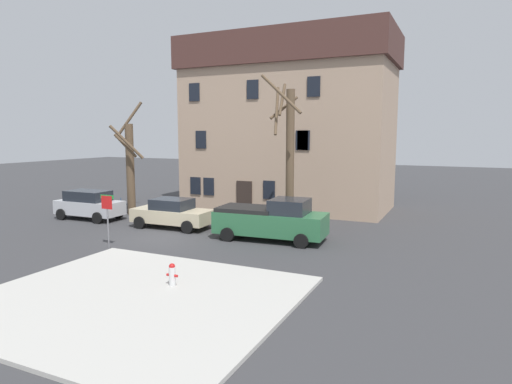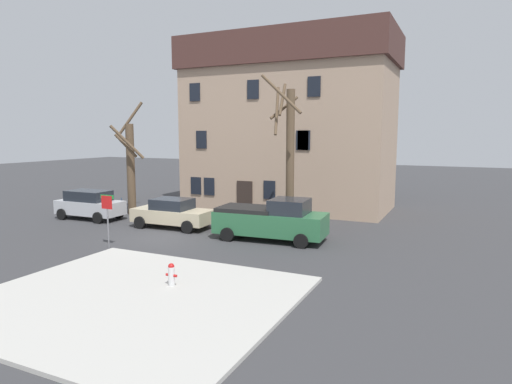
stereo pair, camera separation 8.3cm
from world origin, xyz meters
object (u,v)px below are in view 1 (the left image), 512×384
object	(u,v)px
car_beige_sedan	(172,213)
fire_hydrant	(172,274)
pickup_truck_green	(271,220)
street_sign_pole	(107,211)
tree_bare_near	(130,165)
bicycle_leaning	(123,208)
car_silver_wagon	(89,204)
tree_bare_mid	(289,153)
building_main	(288,122)

from	to	relation	value
car_beige_sedan	fire_hydrant	size ratio (longest dim) A/B	5.94
pickup_truck_green	street_sign_pole	bearing A→B (deg)	-143.43
pickup_truck_green	tree_bare_near	bearing A→B (deg)	166.63
pickup_truck_green	bicycle_leaning	world-z (taller)	pickup_truck_green
car_silver_wagon	car_beige_sedan	world-z (taller)	car_silver_wagon
tree_bare_mid	street_sign_pole	size ratio (longest dim) A/B	3.37
tree_bare_near	pickup_truck_green	size ratio (longest dim) A/B	1.31
tree_bare_mid	street_sign_pole	xyz separation A→B (m)	(-6.02, -7.23, -2.45)
tree_bare_near	street_sign_pole	xyz separation A→B (m)	(4.81, -7.17, -1.49)
tree_bare_mid	car_beige_sedan	world-z (taller)	tree_bare_mid
car_beige_sedan	fire_hydrant	bearing A→B (deg)	-54.46
bicycle_leaning	pickup_truck_green	bearing A→B (deg)	-12.83
car_beige_sedan	car_silver_wagon	bearing A→B (deg)	-179.28
car_beige_sedan	pickup_truck_green	size ratio (longest dim) A/B	0.82
bicycle_leaning	tree_bare_near	bearing A→B (deg)	-4.70
car_beige_sedan	bicycle_leaning	distance (m)	6.09
tree_bare_mid	pickup_truck_green	size ratio (longest dim) A/B	1.48
fire_hydrant	street_sign_pole	size ratio (longest dim) A/B	0.31
tree_bare_near	fire_hydrant	world-z (taller)	tree_bare_near
bicycle_leaning	fire_hydrant	bearing A→B (deg)	-42.58
car_silver_wagon	pickup_truck_green	bearing A→B (deg)	-1.14
fire_hydrant	tree_bare_near	bearing A→B (deg)	135.65
building_main	tree_bare_near	size ratio (longest dim) A/B	1.98
fire_hydrant	car_silver_wagon	bearing A→B (deg)	145.88
tree_bare_mid	car_silver_wagon	bearing A→B (deg)	-168.65
car_beige_sedan	pickup_truck_green	bearing A→B (deg)	-2.99
tree_bare_near	bicycle_leaning	bearing A→B (deg)	175.30
pickup_truck_green	bicycle_leaning	bearing A→B (deg)	167.17
building_main	car_silver_wagon	bearing A→B (deg)	-134.43
tree_bare_near	street_sign_pole	bearing A→B (deg)	-56.17
bicycle_leaning	car_beige_sedan	bearing A→B (deg)	-22.76
pickup_truck_green	bicycle_leaning	xyz separation A→B (m)	(-11.71, 2.67, -0.64)
fire_hydrant	pickup_truck_green	bearing A→B (deg)	87.79
tree_bare_near	car_beige_sedan	distance (m)	5.87
tree_bare_mid	fire_hydrant	distance (m)	11.10
pickup_truck_green	building_main	bearing A→B (deg)	106.63
building_main	tree_bare_near	distance (m)	11.10
tree_bare_mid	car_beige_sedan	bearing A→B (deg)	-158.58
car_beige_sedan	street_sign_pole	distance (m)	4.97
street_sign_pole	bicycle_leaning	xyz separation A→B (m)	(-5.55, 7.23, -1.36)
car_beige_sedan	bicycle_leaning	bearing A→B (deg)	157.24
street_sign_pole	bicycle_leaning	bearing A→B (deg)	127.53
car_beige_sedan	pickup_truck_green	world-z (taller)	pickup_truck_green
tree_bare_mid	building_main	bearing A→B (deg)	111.40
building_main	tree_bare_near	bearing A→B (deg)	-138.56
tree_bare_mid	pickup_truck_green	bearing A→B (deg)	-87.06
tree_bare_near	bicycle_leaning	distance (m)	2.95
tree_bare_mid	street_sign_pole	distance (m)	9.72
tree_bare_near	pickup_truck_green	bearing A→B (deg)	-13.37
car_silver_wagon	tree_bare_mid	bearing A→B (deg)	11.35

